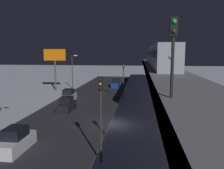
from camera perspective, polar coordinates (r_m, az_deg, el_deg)
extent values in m
plane|color=silver|center=(26.82, -0.56, -9.80)|extent=(240.00, 240.00, 0.00)
cube|color=#28282D|center=(28.05, -12.02, -9.16)|extent=(11.00, 105.33, 0.01)
cube|color=slate|center=(25.69, 14.31, 1.69)|extent=(5.00, 105.33, 0.80)
cube|color=#38383D|center=(25.49, 9.00, 1.79)|extent=(0.24, 103.22, 0.80)
cylinder|color=slate|center=(70.77, 9.59, 3.27)|extent=(1.40, 1.40, 5.08)
cylinder|color=slate|center=(55.81, 10.29, 2.03)|extent=(1.40, 1.40, 5.08)
cylinder|color=slate|center=(40.90, 11.50, -0.13)|extent=(1.40, 1.40, 5.08)
cylinder|color=slate|center=(26.16, 14.09, -4.73)|extent=(1.40, 1.40, 5.08)
cube|color=#999EA8|center=(34.54, 12.52, 6.78)|extent=(2.90, 18.00, 3.40)
cube|color=black|center=(34.53, 12.54, 7.46)|extent=(2.94, 16.20, 0.90)
cube|color=#999EA8|center=(53.08, 10.58, 7.18)|extent=(2.90, 18.00, 3.40)
cube|color=black|center=(53.07, 10.59, 7.62)|extent=(2.94, 16.20, 0.90)
sphere|color=white|center=(25.54, 14.49, 6.75)|extent=(0.44, 0.44, 0.44)
cylinder|color=black|center=(11.90, 14.77, 4.36)|extent=(0.16, 0.16, 3.20)
cube|color=black|center=(11.94, 15.11, 13.74)|extent=(0.36, 0.28, 0.90)
sphere|color=#19F23F|center=(11.81, 15.26, 14.92)|extent=(0.22, 0.22, 0.22)
sphere|color=#333333|center=(11.76, 15.18, 12.70)|extent=(0.22, 0.22, 0.22)
cube|color=black|center=(33.40, -11.26, -5.40)|extent=(1.80, 4.13, 1.10)
cube|color=black|center=(33.19, -11.30, -3.74)|extent=(1.58, 1.98, 0.87)
cylinder|color=black|center=(32.02, -10.50, -6.39)|extent=(0.20, 0.64, 0.64)
cylinder|color=black|center=(32.56, -13.39, -6.23)|extent=(0.20, 0.64, 0.64)
cylinder|color=black|center=(34.40, -9.22, -5.36)|extent=(0.20, 0.64, 0.64)
cylinder|color=black|center=(34.90, -11.93, -5.23)|extent=(0.20, 0.64, 0.64)
cube|color=navy|center=(54.80, 0.89, -0.05)|extent=(1.80, 4.25, 1.10)
cube|color=black|center=(54.67, 0.89, 0.97)|extent=(1.58, 2.04, 0.87)
cube|color=silver|center=(21.48, -22.89, -13.48)|extent=(1.80, 4.16, 1.10)
cube|color=black|center=(21.15, -23.04, -10.99)|extent=(1.58, 2.00, 0.87)
cube|color=#B2B2B7|center=(40.12, -10.76, -3.15)|extent=(1.80, 4.10, 1.10)
cube|color=black|center=(39.94, -10.80, -1.76)|extent=(1.58, 1.97, 0.87)
cylinder|color=#2D2D2D|center=(17.19, -2.79, -10.45)|extent=(0.16, 0.16, 5.50)
cube|color=black|center=(16.46, -2.86, 0.18)|extent=(0.32, 0.32, 0.90)
sphere|color=black|center=(16.25, -2.98, 1.14)|extent=(0.20, 0.20, 0.20)
sphere|color=yellow|center=(16.28, -2.97, 0.09)|extent=(0.20, 0.20, 0.20)
sphere|color=black|center=(16.33, -2.96, -0.95)|extent=(0.20, 0.20, 0.20)
cylinder|color=#2D2D2D|center=(40.06, 2.87, 0.16)|extent=(0.16, 0.16, 5.50)
cube|color=black|center=(39.75, 2.90, 4.73)|extent=(0.32, 0.32, 0.90)
sphere|color=black|center=(39.55, 2.88, 5.15)|extent=(0.20, 0.20, 0.20)
sphere|color=yellow|center=(39.57, 2.88, 4.72)|extent=(0.20, 0.20, 0.20)
sphere|color=black|center=(39.59, 2.88, 4.28)|extent=(0.20, 0.20, 0.20)
cylinder|color=#4C4C51|center=(51.11, -13.91, 2.19)|extent=(0.36, 0.36, 6.50)
cube|color=orange|center=(50.87, -14.07, 7.18)|extent=(4.80, 0.30, 2.40)
cylinder|color=#38383D|center=(52.75, -9.85, 3.02)|extent=(0.20, 0.20, 7.50)
ellipsoid|color=#F4E5B2|center=(52.34, -9.11, 7.11)|extent=(0.90, 0.44, 0.30)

